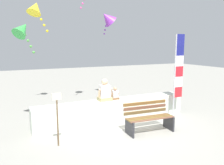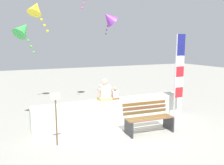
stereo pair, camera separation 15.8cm
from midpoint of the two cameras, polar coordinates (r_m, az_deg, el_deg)
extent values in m
plane|color=gray|center=(7.32, 4.22, -11.65)|extent=(40.00, 40.00, 0.00)
cube|color=silver|center=(7.97, 1.04, -6.96)|extent=(5.47, 0.55, 0.77)
cube|color=brown|center=(6.92, 10.66, -9.09)|extent=(1.48, 0.17, 0.03)
cube|color=brown|center=(7.01, 10.18, -8.83)|extent=(1.48, 0.17, 0.03)
cube|color=brown|center=(7.10, 9.71, -8.58)|extent=(1.48, 0.17, 0.03)
cube|color=brown|center=(7.19, 9.25, -8.33)|extent=(1.48, 0.17, 0.03)
cube|color=brown|center=(7.25, 8.86, -7.19)|extent=(1.48, 0.15, 0.10)
cube|color=brown|center=(7.23, 8.79, -6.16)|extent=(1.48, 0.15, 0.10)
cube|color=brown|center=(7.22, 8.73, -5.12)|extent=(1.48, 0.15, 0.10)
cube|color=#2D2D33|center=(6.82, 4.85, -11.22)|extent=(0.09, 0.53, 0.45)
cube|color=#2D2D33|center=(7.48, 14.46, -9.63)|extent=(0.09, 0.53, 0.45)
cube|color=tan|center=(7.74, -1.26, -4.07)|extent=(0.43, 0.36, 0.12)
cube|color=white|center=(7.68, -1.26, -2.14)|extent=(0.34, 0.22, 0.41)
cylinder|color=#D9B088|center=(7.59, -2.64, -2.66)|extent=(0.07, 0.17, 0.30)
cylinder|color=#D9B088|center=(7.75, 0.20, -2.40)|extent=(0.07, 0.17, 0.30)
sphere|color=#D9B088|center=(7.62, -1.27, 0.15)|extent=(0.21, 0.21, 0.21)
cube|color=brown|center=(7.90, 1.35, -3.98)|extent=(0.25, 0.21, 0.07)
cube|color=silver|center=(7.87, 1.36, -2.88)|extent=(0.20, 0.13, 0.24)
cylinder|color=tan|center=(7.81, 0.60, -3.18)|extent=(0.04, 0.10, 0.18)
cylinder|color=tan|center=(7.91, 2.18, -3.02)|extent=(0.04, 0.10, 0.18)
sphere|color=tan|center=(7.83, 1.36, -1.58)|extent=(0.12, 0.12, 0.12)
cylinder|color=#B7B7BC|center=(8.39, 15.98, 1.29)|extent=(0.05, 0.05, 2.99)
cube|color=red|center=(8.61, 16.80, -2.36)|extent=(0.34, 0.02, 0.37)
cube|color=white|center=(8.55, 16.92, 0.10)|extent=(0.34, 0.02, 0.37)
cube|color=red|center=(8.50, 17.03, 2.60)|extent=(0.34, 0.02, 0.37)
cube|color=white|center=(8.47, 17.15, 5.11)|extent=(0.34, 0.02, 0.37)
cube|color=navy|center=(8.45, 17.28, 7.64)|extent=(0.34, 0.02, 0.37)
cube|color=navy|center=(8.45, 17.40, 10.18)|extent=(0.34, 0.02, 0.37)
cone|color=green|center=(7.94, -20.74, 12.30)|extent=(0.80, 0.78, 0.67)
sphere|color=#50AB44|center=(7.86, -20.14, 11.06)|extent=(0.08, 0.08, 0.08)
sphere|color=#50AB44|center=(7.78, -19.53, 9.79)|extent=(0.08, 0.08, 0.08)
sphere|color=#50AB44|center=(7.72, -18.91, 8.49)|extent=(0.08, 0.08, 0.08)
sphere|color=#50AB44|center=(7.65, -18.28, 7.17)|extent=(0.08, 0.08, 0.08)
cone|color=yellow|center=(7.99, -17.90, 17.20)|extent=(0.73, 0.74, 0.56)
sphere|color=yellow|center=(7.90, -17.23, 16.00)|extent=(0.08, 0.08, 0.08)
sphere|color=yellow|center=(7.83, -16.55, 14.77)|extent=(0.08, 0.08, 0.08)
sphere|color=yellow|center=(7.75, -15.87, 13.52)|extent=(0.08, 0.08, 0.08)
sphere|color=yellow|center=(7.68, -15.19, 12.24)|extent=(0.08, 0.08, 0.08)
sphere|color=#EE479D|center=(9.91, -6.57, 18.91)|extent=(0.08, 0.08, 0.08)
sphere|color=#EE479D|center=(9.81, -6.99, 17.93)|extent=(0.08, 0.08, 0.08)
cone|color=purple|center=(11.23, -0.34, 15.76)|extent=(0.85, 0.66, 0.84)
sphere|color=purple|center=(11.30, -0.54, 14.80)|extent=(0.08, 0.08, 0.08)
sphere|color=purple|center=(11.38, -0.74, 13.85)|extent=(0.08, 0.08, 0.08)
sphere|color=purple|center=(11.46, -0.94, 12.92)|extent=(0.08, 0.08, 0.08)
sphere|color=purple|center=(11.54, -1.13, 12.00)|extent=(0.08, 0.08, 0.08)
cylinder|color=brown|center=(6.20, -12.94, -9.78)|extent=(0.04, 0.04, 1.22)
cube|color=beige|center=(6.01, -13.19, -3.35)|extent=(0.24, 0.02, 0.18)
camera|label=1|loc=(0.08, -89.41, 0.10)|focal=36.76mm
camera|label=2|loc=(0.08, 90.59, -0.10)|focal=36.76mm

